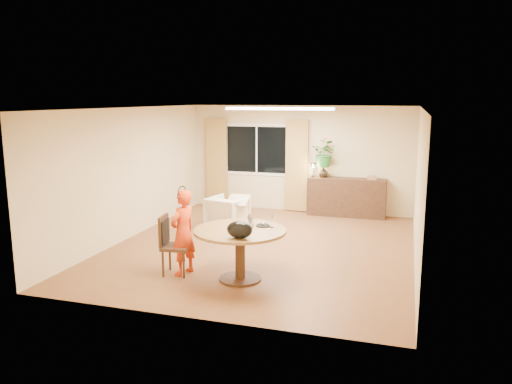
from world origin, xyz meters
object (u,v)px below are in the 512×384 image
child (183,232)px  armchair (228,212)px  dining_chair (176,245)px  dining_table (240,240)px  sideboard (347,197)px

child → armchair: bearing=-157.4°
armchair → dining_chair: bearing=106.8°
dining_table → dining_chair: dining_chair is taller
child → armchair: size_ratio=1.78×
dining_table → dining_chair: (-1.06, -0.05, -0.16)m
dining_chair → sideboard: (2.11, 4.82, -0.02)m
dining_chair → armchair: size_ratio=1.24×
sideboard → dining_chair: bearing=-113.7°
armchair → child: bearing=108.9°
dining_table → armchair: dining_table is taller
sideboard → dining_table: bearing=-102.5°
dining_table → sideboard: size_ratio=0.78×
dining_chair → sideboard: dining_chair is taller
dining_chair → sideboard: bearing=58.3°
dining_table → dining_chair: 1.07m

